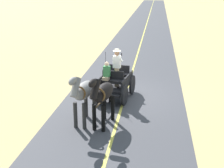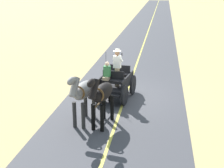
# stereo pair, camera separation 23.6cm
# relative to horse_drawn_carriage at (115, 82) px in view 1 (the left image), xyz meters

# --- Properties ---
(ground_plane) EXTENTS (200.00, 200.00, 0.00)m
(ground_plane) POSITION_rel_horse_drawn_carriage_xyz_m (-0.44, -0.36, -0.82)
(ground_plane) COLOR tan
(road_surface) EXTENTS (5.73, 160.00, 0.01)m
(road_surface) POSITION_rel_horse_drawn_carriage_xyz_m (-0.44, -0.36, -0.81)
(road_surface) COLOR #424247
(road_surface) RESTS_ON ground
(road_centre_stripe) EXTENTS (0.12, 160.00, 0.00)m
(road_centre_stripe) POSITION_rel_horse_drawn_carriage_xyz_m (-0.44, -0.36, -0.81)
(road_centre_stripe) COLOR #DBCC4C
(road_centre_stripe) RESTS_ON road_surface
(horse_drawn_carriage) EXTENTS (1.76, 4.51, 2.50)m
(horse_drawn_carriage) POSITION_rel_horse_drawn_carriage_xyz_m (0.00, 0.00, 0.00)
(horse_drawn_carriage) COLOR black
(horse_drawn_carriage) RESTS_ON ground
(horse_near_side) EXTENTS (0.84, 2.15, 2.21)m
(horse_near_side) POSITION_rel_horse_drawn_carriage_xyz_m (0.07, 3.05, 0.51)
(horse_near_side) COLOR black
(horse_near_side) RESTS_ON ground
(horse_off_side) EXTENTS (0.79, 2.15, 2.21)m
(horse_off_side) POSITION_rel_horse_drawn_carriage_xyz_m (0.84, 2.94, 0.51)
(horse_off_side) COLOR gray
(horse_off_side) RESTS_ON ground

